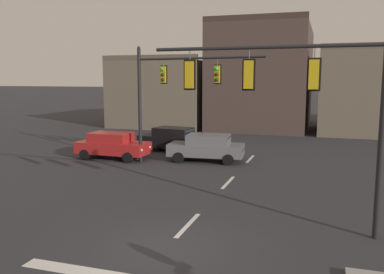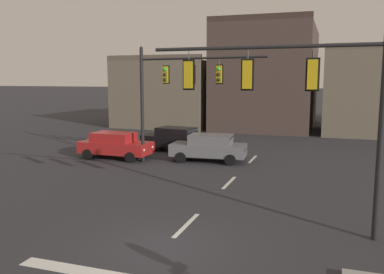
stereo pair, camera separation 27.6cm
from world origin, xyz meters
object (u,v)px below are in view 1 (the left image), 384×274
at_px(signal_mast_near_side, 301,92).
at_px(car_lot_nearside, 172,139).
at_px(signal_mast_far_side, 180,83).
at_px(car_lot_middle, 112,145).
at_px(car_lot_farside, 207,147).

bearing_deg(signal_mast_near_side, car_lot_nearside, 126.06).
distance_m(signal_mast_far_side, car_lot_middle, 5.97).
distance_m(signal_mast_near_side, signal_mast_far_side, 10.65).
xyz_separation_m(signal_mast_near_side, car_lot_middle, (-11.51, 8.74, -3.61)).
bearing_deg(car_lot_nearside, signal_mast_near_side, -53.94).
height_order(signal_mast_near_side, car_lot_nearside, signal_mast_near_side).
height_order(signal_mast_near_side, signal_mast_far_side, signal_mast_far_side).
height_order(signal_mast_far_side, car_lot_nearside, signal_mast_far_side).
bearing_deg(signal_mast_far_side, signal_mast_near_side, -49.53).
xyz_separation_m(signal_mast_far_side, car_lot_middle, (-4.60, 0.64, -3.76)).
bearing_deg(car_lot_middle, car_lot_farside, 10.07).
relative_size(signal_mast_far_side, car_lot_nearside, 1.61).
xyz_separation_m(signal_mast_far_side, car_lot_farside, (1.10, 1.65, -3.76)).
height_order(signal_mast_far_side, car_lot_farside, signal_mast_far_side).
bearing_deg(signal_mast_near_side, signal_mast_far_side, 130.47).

